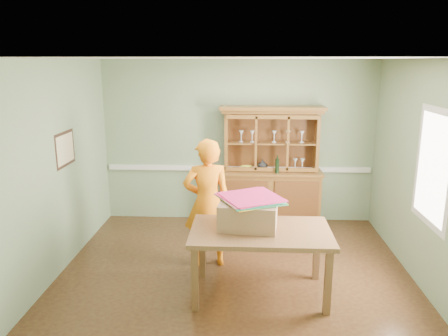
# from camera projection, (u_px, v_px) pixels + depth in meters

# --- Properties ---
(floor) EXTENTS (4.50, 4.50, 0.00)m
(floor) POSITION_uv_depth(u_px,v_px,m) (235.00, 272.00, 5.67)
(floor) COLOR #4E3419
(floor) RESTS_ON ground
(ceiling) EXTENTS (4.50, 4.50, 0.00)m
(ceiling) POSITION_uv_depth(u_px,v_px,m) (236.00, 58.00, 5.02)
(ceiling) COLOR white
(ceiling) RESTS_ON wall_back
(wall_back) EXTENTS (4.50, 0.00, 4.50)m
(wall_back) POSITION_uv_depth(u_px,v_px,m) (238.00, 142.00, 7.29)
(wall_back) COLOR gray
(wall_back) RESTS_ON floor
(wall_left) EXTENTS (0.00, 4.00, 4.00)m
(wall_left) POSITION_uv_depth(u_px,v_px,m) (56.00, 169.00, 5.46)
(wall_left) COLOR gray
(wall_left) RESTS_ON floor
(wall_right) EXTENTS (0.00, 4.00, 4.00)m
(wall_right) POSITION_uv_depth(u_px,v_px,m) (422.00, 174.00, 5.24)
(wall_right) COLOR gray
(wall_right) RESTS_ON floor
(wall_front) EXTENTS (4.50, 0.00, 4.50)m
(wall_front) POSITION_uv_depth(u_px,v_px,m) (229.00, 235.00, 3.41)
(wall_front) COLOR gray
(wall_front) RESTS_ON floor
(chair_rail) EXTENTS (4.41, 0.05, 0.08)m
(chair_rail) POSITION_uv_depth(u_px,v_px,m) (238.00, 168.00, 7.37)
(chair_rail) COLOR silver
(chair_rail) RESTS_ON wall_back
(framed_map) EXTENTS (0.03, 0.60, 0.46)m
(framed_map) POSITION_uv_depth(u_px,v_px,m) (66.00, 149.00, 5.70)
(framed_map) COLOR black
(framed_map) RESTS_ON wall_left
(window_panel) EXTENTS (0.03, 0.96, 1.36)m
(window_panel) POSITION_uv_depth(u_px,v_px,m) (432.00, 168.00, 4.91)
(window_panel) COLOR silver
(window_panel) RESTS_ON wall_right
(china_hutch) EXTENTS (1.67, 0.55, 1.97)m
(china_hutch) POSITION_uv_depth(u_px,v_px,m) (270.00, 184.00, 7.20)
(china_hutch) COLOR brown
(china_hutch) RESTS_ON floor
(dining_table) EXTENTS (1.60, 0.96, 0.80)m
(dining_table) POSITION_uv_depth(u_px,v_px,m) (261.00, 238.00, 4.99)
(dining_table) COLOR brown
(dining_table) RESTS_ON floor
(cardboard_box) EXTENTS (0.70, 0.59, 0.30)m
(cardboard_box) POSITION_uv_depth(u_px,v_px,m) (248.00, 214.00, 5.03)
(cardboard_box) COLOR #946C4C
(cardboard_box) RESTS_ON dining_table
(kite_stack) EXTENTS (0.83, 0.83, 0.05)m
(kite_stack) POSITION_uv_depth(u_px,v_px,m) (251.00, 198.00, 5.03)
(kite_stack) COLOR #FFAC20
(kite_stack) RESTS_ON cardboard_box
(person) EXTENTS (0.69, 0.52, 1.72)m
(person) POSITION_uv_depth(u_px,v_px,m) (207.00, 203.00, 5.71)
(person) COLOR orange
(person) RESTS_ON floor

